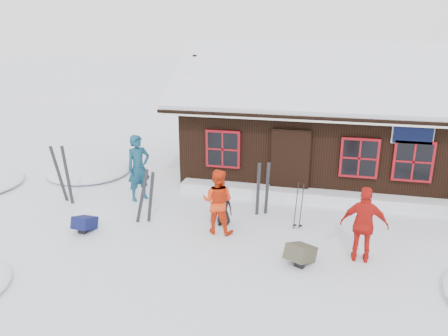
{
  "coord_description": "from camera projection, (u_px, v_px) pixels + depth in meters",
  "views": [
    {
      "loc": [
        1.9,
        -9.72,
        4.8
      ],
      "look_at": [
        -0.67,
        0.81,
        1.3
      ],
      "focal_mm": 35.0,
      "sensor_mm": 36.0,
      "label": 1
    }
  ],
  "objects": [
    {
      "name": "skier_crouched",
      "position": [
        223.0,
        207.0,
        11.02
      ],
      "size": [
        0.47,
        0.31,
        0.94
      ],
      "primitive_type": "imported",
      "rotation": [
        0.0,
        0.0,
        0.02
      ],
      "color": "black",
      "rests_on": "ground"
    },
    {
      "name": "ski_poles",
      "position": [
        299.0,
        207.0,
        10.76
      ],
      "size": [
        0.22,
        0.11,
        1.24
      ],
      "color": "black",
      "rests_on": "ground"
    },
    {
      "name": "ski_pair_mid",
      "position": [
        63.0,
        175.0,
        12.37
      ],
      "size": [
        0.64,
        0.19,
        1.71
      ],
      "rotation": [
        0.0,
        0.0,
        -0.09
      ],
      "color": "black",
      "rests_on": "ground"
    },
    {
      "name": "skier_orange_right",
      "position": [
        364.0,
        225.0,
        9.18
      ],
      "size": [
        1.01,
        0.46,
        1.68
      ],
      "primitive_type": "imported",
      "rotation": [
        0.0,
        0.0,
        3.09
      ],
      "color": "red",
      "rests_on": "ground"
    },
    {
      "name": "mountain_hut",
      "position": [
        316.0,
        128.0,
        14.67
      ],
      "size": [
        8.9,
        6.09,
        4.42
      ],
      "color": "black",
      "rests_on": "ground"
    },
    {
      "name": "skier_orange_left",
      "position": [
        218.0,
        201.0,
        10.5
      ],
      "size": [
        0.83,
        0.66,
        1.62
      ],
      "primitive_type": "imported",
      "rotation": [
        0.0,
        0.0,
        3.07
      ],
      "color": "red",
      "rests_on": "ground"
    },
    {
      "name": "snow_mounds",
      "position": [
        313.0,
        207.0,
        12.24
      ],
      "size": [
        20.6,
        13.2,
        0.48
      ],
      "color": "white",
      "rests_on": "ground"
    },
    {
      "name": "ski_pair_left",
      "position": [
        146.0,
        197.0,
        11.05
      ],
      "size": [
        0.62,
        0.21,
        1.49
      ],
      "rotation": [
        0.0,
        0.0,
        -0.11
      ],
      "color": "black",
      "rests_on": "ground"
    },
    {
      "name": "backpack_blue",
      "position": [
        85.0,
        225.0,
        10.75
      ],
      "size": [
        0.45,
        0.58,
        0.3
      ],
      "primitive_type": "cube",
      "rotation": [
        0.0,
        0.0,
        -0.07
      ],
      "color": "#101547",
      "rests_on": "ground"
    },
    {
      "name": "ground",
      "position": [
        242.0,
        229.0,
        10.89
      ],
      "size": [
        120.0,
        120.0,
        0.0
      ],
      "primitive_type": "plane",
      "color": "white",
      "rests_on": "ground"
    },
    {
      "name": "backpack_olive",
      "position": [
        300.0,
        256.0,
        9.27
      ],
      "size": [
        0.69,
        0.76,
        0.33
      ],
      "primitive_type": "cube",
      "rotation": [
        0.0,
        0.0,
        -0.48
      ],
      "color": "#434030",
      "rests_on": "ground"
    },
    {
      "name": "skier_teal",
      "position": [
        139.0,
        168.0,
        12.5
      ],
      "size": [
        0.8,
        0.84,
        1.93
      ],
      "primitive_type": "imported",
      "rotation": [
        0.0,
        0.0,
        0.9
      ],
      "color": "navy",
      "rests_on": "ground"
    },
    {
      "name": "ski_pair_right",
      "position": [
        263.0,
        190.0,
        11.56
      ],
      "size": [
        0.35,
        0.18,
        1.5
      ],
      "rotation": [
        0.0,
        0.0,
        0.42
      ],
      "color": "black",
      "rests_on": "ground"
    },
    {
      "name": "snow_drift",
      "position": [
        309.0,
        196.0,
        12.58
      ],
      "size": [
        7.6,
        0.6,
        0.35
      ],
      "primitive_type": "cube",
      "color": "white",
      "rests_on": "ground"
    }
  ]
}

